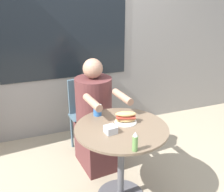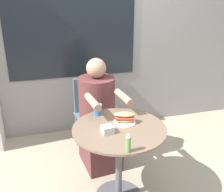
# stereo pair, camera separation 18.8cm
# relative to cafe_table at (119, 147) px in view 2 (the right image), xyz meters

# --- Properties ---
(storefront_wall) EXTENTS (8.00, 0.09, 2.80)m
(storefront_wall) POSITION_rel_cafe_table_xyz_m (-0.00, 1.46, 0.85)
(storefront_wall) COLOR gray
(storefront_wall) RESTS_ON ground_plane
(cafe_table) EXTENTS (0.80, 0.80, 0.74)m
(cafe_table) POSITION_rel_cafe_table_xyz_m (0.00, 0.00, 0.00)
(cafe_table) COLOR brown
(cafe_table) RESTS_ON ground_plane
(diner_chair) EXTENTS (0.42, 0.42, 0.87)m
(diner_chair) POSITION_rel_cafe_table_xyz_m (-0.06, 0.95, -0.03)
(diner_chair) COLOR slate
(diner_chair) RESTS_ON ground_plane
(seated_diner) EXTENTS (0.43, 0.71, 1.19)m
(seated_diner) POSITION_rel_cafe_table_xyz_m (-0.04, 0.60, -0.04)
(seated_diner) COLOR brown
(seated_diner) RESTS_ON ground_plane
(sandwich_on_plate) EXTENTS (0.20, 0.19, 0.10)m
(sandwich_on_plate) POSITION_rel_cafe_table_xyz_m (0.07, 0.07, 0.24)
(sandwich_on_plate) COLOR white
(sandwich_on_plate) RESTS_ON cafe_table
(drink_cup) EXTENTS (0.08, 0.08, 0.10)m
(drink_cup) POSITION_rel_cafe_table_xyz_m (-0.12, 0.30, 0.24)
(drink_cup) COLOR #336BB7
(drink_cup) RESTS_ON cafe_table
(napkin_box) EXTENTS (0.10, 0.10, 0.06)m
(napkin_box) POSITION_rel_cafe_table_xyz_m (-0.12, -0.06, 0.22)
(napkin_box) COLOR silver
(napkin_box) RESTS_ON cafe_table
(condiment_bottle) EXTENTS (0.04, 0.04, 0.15)m
(condiment_bottle) POSITION_rel_cafe_table_xyz_m (-0.05, -0.36, 0.27)
(condiment_bottle) COLOR #66934C
(condiment_bottle) RESTS_ON cafe_table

